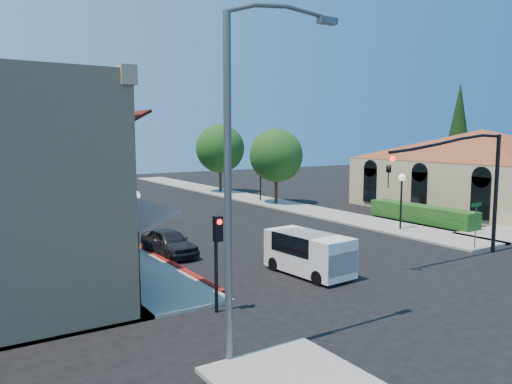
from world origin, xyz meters
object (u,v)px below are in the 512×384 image
parked_car_c (109,217)px  parked_car_d (80,198)px  street_tree_b (220,149)px  street_name_sign (476,218)px  street_tree_a (276,155)px  lamppost_right_near (402,187)px  secondary_signal (217,246)px  lamppost_left_near (136,210)px  lamppost_left_far (65,183)px  cobra_streetlight (240,163)px  white_van (309,251)px  conifer_far (458,131)px  parked_car_a (169,242)px  parked_car_b (114,217)px  signal_mast_arm (471,175)px  lamppost_right_far (260,171)px

parked_car_c → parked_car_d: bearing=88.0°
street_tree_b → street_name_sign: 29.96m
street_tree_a → lamppost_right_near: street_tree_a is taller
street_tree_b → secondary_signal: size_ratio=2.11×
lamppost_left_near → lamppost_left_far: size_ratio=1.00×
lamppost_left_near → parked_car_c: lamppost_left_near is taller
cobra_streetlight → street_tree_b: bearing=62.2°
street_tree_a → white_van: street_tree_a is taller
street_tree_b → cobra_streetlight: bearing=-117.8°
conifer_far → parked_car_a: 35.61m
street_name_sign → parked_car_d: size_ratio=0.62×
parked_car_b → lamppost_left_far: bearing=120.6°
signal_mast_arm → street_tree_a: bearing=81.8°
street_name_sign → street_tree_b: bearing=87.5°
conifer_far → street_tree_a: conifer_far is taller
lamppost_left_far → street_name_sign: bearing=-51.1°
street_name_sign → parked_car_d: (-12.97, 28.75, -1.13)m
signal_mast_arm → lamppost_left_far: 25.07m
lamppost_left_near → white_van: size_ratio=0.86×
signal_mast_arm → cobra_streetlight: 15.45m
white_van → street_tree_b: bearing=68.5°
cobra_streetlight → parked_car_a: cobra_streetlight is taller
parked_car_a → parked_car_d: bearing=83.4°
parked_car_c → parked_car_d: parked_car_d is taller
street_name_sign → lamppost_right_far: lamppost_right_far is taller
conifer_far → parked_car_c: bearing=176.7°
lamppost_left_near → parked_car_b: 11.44m
conifer_far → street_tree_b: (-19.20, 14.00, -1.82)m
conifer_far → lamppost_left_far: (-36.50, 4.00, -3.62)m
lamppost_left_far → parked_car_d: 9.70m
conifer_far → cobra_streetlight: size_ratio=1.18×
lamppost_left_near → parked_car_a: (2.30, 1.86, -2.06)m
parked_car_c → lamppost_left_far: bearing=140.9°
conifer_far → parked_car_d: 36.35m
lamppost_left_near → parked_car_a: 3.60m
parked_car_b → parked_car_c: 1.00m
conifer_far → lamppost_right_near: conifer_far is taller
cobra_streetlight → parked_car_b: bearing=82.0°
secondary_signal → parked_car_d: (2.53, 29.54, -1.75)m
cobra_streetlight → parked_car_b: (2.95, 21.00, -4.65)m
lamppost_left_far → white_van: lamppost_left_far is taller
conifer_far → lamppost_right_near: bearing=-152.9°
street_tree_a → street_name_sign: size_ratio=2.59×
street_tree_a → parked_car_b: bearing=-168.7°
signal_mast_arm → lamppost_right_near: (2.64, 6.50, -1.35)m
white_van → parked_car_b: (-3.71, 15.63, -0.41)m
signal_mast_arm → white_van: bearing=167.3°
lamppost_right_near → parked_car_b: (-14.70, 11.00, -2.12)m
cobra_streetlight → parked_car_a: (2.95, 11.86, -4.60)m
cobra_streetlight → parked_car_c: cobra_streetlight is taller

